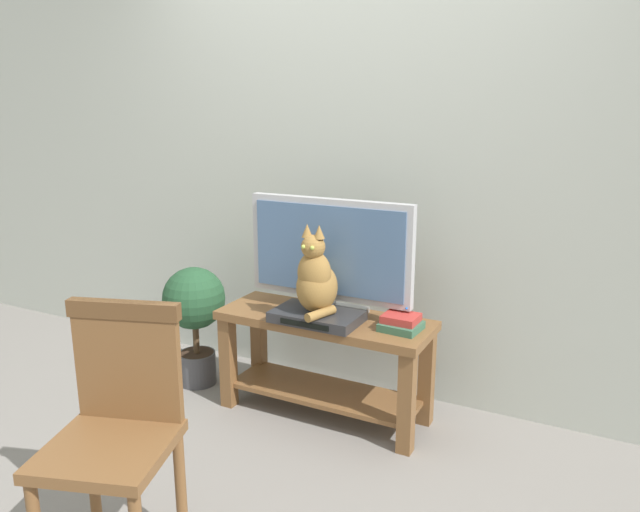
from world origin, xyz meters
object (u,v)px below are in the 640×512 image
(tv, at_px, (330,254))
(cat, at_px, (316,279))
(tv_stand, at_px, (324,349))
(wooden_chair, at_px, (117,419))
(potted_plant, at_px, (195,310))
(book_stack, at_px, (401,323))
(media_box, at_px, (317,316))

(tv, relative_size, cat, 1.98)
(tv_stand, height_order, tv, tv)
(wooden_chair, bearing_deg, potted_plant, 118.39)
(tv_stand, height_order, book_stack, book_stack)
(tv_stand, distance_m, media_box, 0.22)
(potted_plant, bearing_deg, book_stack, 0.45)
(cat, bearing_deg, tv, 90.30)
(tv_stand, relative_size, cat, 2.48)
(media_box, relative_size, book_stack, 2.25)
(tv_stand, xyz_separation_m, book_stack, (0.41, -0.00, 0.21))
(wooden_chair, distance_m, potted_plant, 1.42)
(book_stack, relative_size, potted_plant, 0.28)
(tv, bearing_deg, potted_plant, -175.32)
(tv_stand, xyz_separation_m, wooden_chair, (-0.15, -1.26, 0.18))
(cat, bearing_deg, media_box, 94.94)
(tv, height_order, potted_plant, tv)
(wooden_chair, height_order, potted_plant, wooden_chair)
(media_box, bearing_deg, tv, 89.87)
(tv_stand, distance_m, book_stack, 0.46)
(media_box, distance_m, cat, 0.19)
(tv, relative_size, wooden_chair, 0.94)
(cat, bearing_deg, wooden_chair, -97.43)
(tv, height_order, book_stack, tv)
(potted_plant, bearing_deg, media_box, -4.82)
(media_box, distance_m, book_stack, 0.42)
(tv_stand, xyz_separation_m, media_box, (-0.00, -0.08, 0.20))
(media_box, xyz_separation_m, potted_plant, (-0.82, 0.07, -0.12))
(tv, bearing_deg, media_box, -90.13)
(book_stack, bearing_deg, wooden_chair, -114.07)
(book_stack, bearing_deg, media_box, -169.06)
(tv, distance_m, cat, 0.18)
(media_box, relative_size, cat, 0.98)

